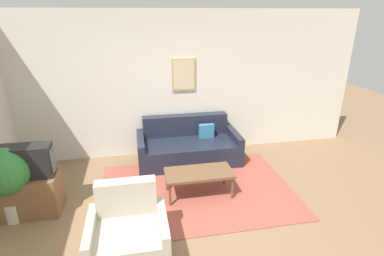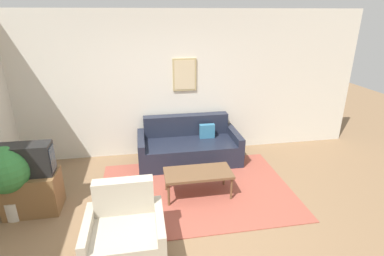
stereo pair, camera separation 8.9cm
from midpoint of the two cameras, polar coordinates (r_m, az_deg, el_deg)
name	(u,v)px [view 2 (the right image)]	position (r m, az deg, el deg)	size (l,w,h in m)	color
ground_plane	(172,233)	(4.04, -3.22, -19.41)	(16.00, 16.00, 0.00)	#846647
area_rug	(196,190)	(4.82, 1.35, -11.76)	(2.97, 2.09, 0.01)	#9E4C3D
wall_back	(156,86)	(5.66, -6.44, 7.98)	(8.00, 0.09, 2.70)	beige
couch	(189,146)	(5.62, -0.18, -3.54)	(1.86, 0.90, 0.80)	#1E2333
coffee_table	(198,174)	(4.54, 1.73, -8.76)	(1.01, 0.49, 0.40)	brown
tv_stand	(32,193)	(4.78, -27.63, -10.85)	(0.72, 0.47, 0.57)	brown
tv	(25,160)	(4.56, -28.67, -5.38)	(0.69, 0.28, 0.44)	black
armchair	(126,235)	(3.65, -11.82, -19.39)	(0.87, 0.76, 0.84)	#B2A893
potted_plant_tall	(6,173)	(4.60, -31.38, -7.40)	(0.62, 0.62, 1.03)	beige
potted_plant_by_window	(31,166)	(5.05, -27.95, -6.34)	(0.54, 0.54, 0.80)	#383D42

